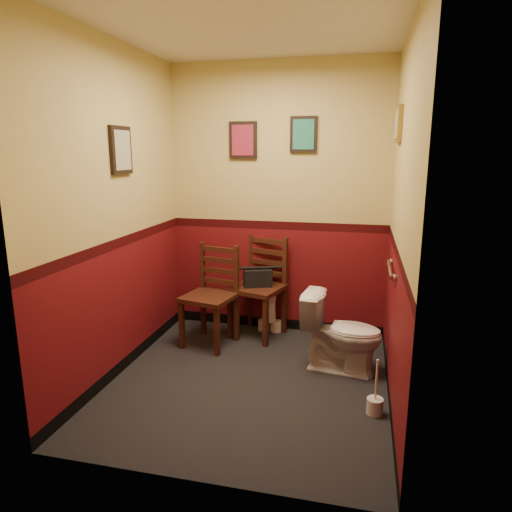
% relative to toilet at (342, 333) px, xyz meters
% --- Properties ---
extents(floor, '(2.20, 2.40, 0.00)m').
position_rel_toilet_xyz_m(floor, '(-0.72, -0.38, -0.33)').
color(floor, black).
rests_on(floor, ground).
extents(ceiling, '(2.20, 2.40, 0.00)m').
position_rel_toilet_xyz_m(ceiling, '(-0.72, -0.38, 2.37)').
color(ceiling, silver).
rests_on(ceiling, ground).
extents(wall_back, '(2.20, 0.00, 2.70)m').
position_rel_toilet_xyz_m(wall_back, '(-0.72, 0.82, 1.02)').
color(wall_back, '#5C0E13').
rests_on(wall_back, ground).
extents(wall_front, '(2.20, 0.00, 2.70)m').
position_rel_toilet_xyz_m(wall_front, '(-0.72, -1.58, 1.02)').
color(wall_front, '#5C0E13').
rests_on(wall_front, ground).
extents(wall_left, '(0.00, 2.40, 2.70)m').
position_rel_toilet_xyz_m(wall_left, '(-1.82, -0.38, 1.02)').
color(wall_left, '#5C0E13').
rests_on(wall_left, ground).
extents(wall_right, '(0.00, 2.40, 2.70)m').
position_rel_toilet_xyz_m(wall_right, '(0.38, -0.38, 1.02)').
color(wall_right, '#5C0E13').
rests_on(wall_right, ground).
extents(grab_bar, '(0.05, 0.56, 0.06)m').
position_rel_toilet_xyz_m(grab_bar, '(0.35, -0.13, 0.62)').
color(grab_bar, silver).
rests_on(grab_bar, wall_right).
extents(framed_print_back_a, '(0.28, 0.04, 0.36)m').
position_rel_toilet_xyz_m(framed_print_back_a, '(-1.07, 0.80, 1.62)').
color(framed_print_back_a, black).
rests_on(framed_print_back_a, wall_back).
extents(framed_print_back_b, '(0.26, 0.04, 0.34)m').
position_rel_toilet_xyz_m(framed_print_back_b, '(-0.47, 0.80, 1.67)').
color(framed_print_back_b, black).
rests_on(framed_print_back_b, wall_back).
extents(framed_print_left, '(0.04, 0.30, 0.38)m').
position_rel_toilet_xyz_m(framed_print_left, '(-1.80, -0.28, 1.52)').
color(framed_print_left, black).
rests_on(framed_print_left, wall_left).
extents(framed_print_right, '(0.04, 0.34, 0.28)m').
position_rel_toilet_xyz_m(framed_print_right, '(0.36, 0.22, 1.72)').
color(framed_print_right, olive).
rests_on(framed_print_right, wall_right).
extents(toilet, '(0.72, 0.47, 0.67)m').
position_rel_toilet_xyz_m(toilet, '(0.00, 0.00, 0.00)').
color(toilet, white).
rests_on(toilet, floor).
extents(toilet_brush, '(0.12, 0.12, 0.42)m').
position_rel_toilet_xyz_m(toilet_brush, '(0.27, -0.64, -0.27)').
color(toilet_brush, silver).
rests_on(toilet_brush, floor).
extents(chair_left, '(0.53, 0.53, 0.96)m').
position_rel_toilet_xyz_m(chair_left, '(-1.26, 0.29, 0.15)').
color(chair_left, '#401E13').
rests_on(chair_left, floor).
extents(chair_right, '(0.58, 0.58, 1.00)m').
position_rel_toilet_xyz_m(chair_right, '(-0.86, 0.62, 0.17)').
color(chair_right, '#401E13').
rests_on(chair_right, floor).
extents(handbag, '(0.31, 0.23, 0.20)m').
position_rel_toilet_xyz_m(handbag, '(-0.87, 0.57, 0.28)').
color(handbag, black).
rests_on(handbag, chair_right).
extents(tp_stack, '(0.26, 0.16, 0.45)m').
position_rel_toilet_xyz_m(tp_stack, '(-0.77, 0.72, -0.14)').
color(tp_stack, silver).
rests_on(tp_stack, floor).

